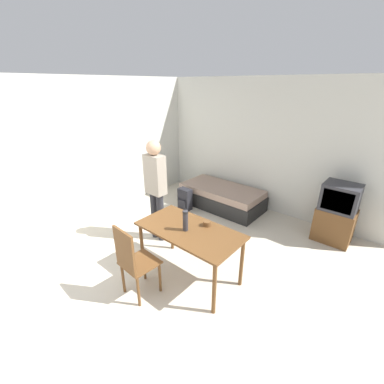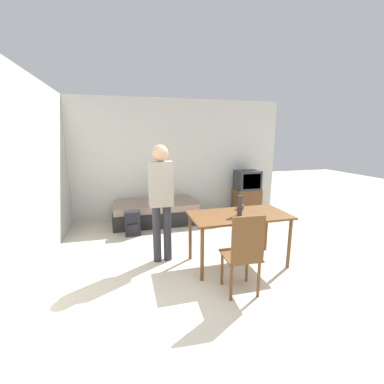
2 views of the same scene
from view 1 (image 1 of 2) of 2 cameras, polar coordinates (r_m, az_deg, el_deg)
name	(u,v)px [view 1 (image 1 of 2)]	position (r m, az deg, el deg)	size (l,w,h in m)	color
ground_plane	(90,311)	(3.67, -21.74, -23.32)	(20.00, 20.00, 0.00)	beige
wall_back	(256,145)	(5.66, 14.06, 10.00)	(5.45, 0.06, 2.70)	silver
wall_left	(112,146)	(5.68, -17.38, 9.68)	(0.06, 4.98, 2.70)	silver
daybed	(221,197)	(5.76, 6.57, -1.06)	(1.81, 0.90, 0.46)	black
tv	(336,214)	(5.02, 29.42, -4.23)	(0.59, 0.47, 1.05)	brown
dining_table	(189,235)	(3.50, -0.59, -9.48)	(1.42, 0.74, 0.77)	brown
wooden_chair	(133,260)	(3.33, -13.06, -14.48)	(0.44, 0.44, 1.02)	brown
person_standing	(156,184)	(4.26, -8.09, 1.78)	(0.34, 0.24, 1.75)	#28282D
thermos_flask	(185,220)	(3.35, -1.48, -6.21)	(0.07, 0.07, 0.29)	#2D2D33
mate_bowl	(207,223)	(3.52, 3.35, -6.99)	(0.11, 0.11, 0.07)	brown
backpack	(185,199)	(5.59, -1.59, -1.60)	(0.29, 0.20, 0.47)	black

